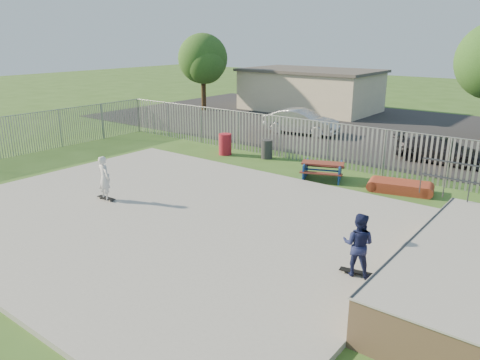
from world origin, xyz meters
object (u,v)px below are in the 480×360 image
Objects in this scene: picnic_table at (322,171)px; trash_bin_red at (225,144)px; skater_white at (105,178)px; car_dark at (440,150)px; skater_navy at (358,244)px; tree_left at (203,59)px; car_silver at (301,122)px; funbox at (400,187)px; trash_bin_grey at (267,149)px.

trash_bin_red is (-5.87, 0.77, 0.16)m from picnic_table.
skater_white is (1.24, -8.09, 0.41)m from trash_bin_red.
picnic_table is 0.51× the size of car_dark.
skater_navy and skater_white have the same top height.
tree_left reaches higher than skater_navy.
funbox is at bearing -137.55° from car_silver.
trash_bin_grey is (2.06, 0.67, -0.07)m from trash_bin_red.
car_dark is at bearing -112.38° from skater_white.
tree_left is at bearing 74.51° from car_dark.
car_silver is 1.07× the size of car_dark.
trash_bin_grey is (-3.80, 1.44, 0.09)m from picnic_table.
trash_bin_red is at bearing -162.08° from trash_bin_grey.
picnic_table is 4.07m from trash_bin_grey.
car_dark is 20.46m from tree_left.
trash_bin_red is 13.06m from skater_navy.
skater_white is at bearing -81.29° from trash_bin_red.
tree_left reaches higher than picnic_table.
car_dark is (8.52, -1.70, -0.13)m from car_silver.
picnic_table is at bearing -20.69° from trash_bin_grey.
skater_navy is at bearing -78.14° from picnic_table.
car_silver is at bearing -17.22° from tree_left.
car_silver is at bearing 105.56° from trash_bin_grey.
trash_bin_grey is at bearing -36.71° from tree_left.
funbox is 7.01m from trash_bin_grey.
skater_navy is (1.65, -12.71, 0.32)m from car_dark.
trash_bin_grey is 0.22× the size of car_dark.
skater_white is (-4.63, -7.32, 0.57)m from picnic_table.
funbox is at bearing -179.78° from car_dark.
trash_bin_red is at bearing 118.62° from car_dark.
trash_bin_grey is 8.10m from car_dark.
picnic_table is 0.97× the size of funbox.
picnic_table is at bearing 173.29° from funbox.
trash_bin_red reaches higher than picnic_table.
funbox is 11.18m from car_silver.
skater_navy is at bearing -173.45° from car_dark.
tree_left is 3.73× the size of skater_navy.
funbox is 2.41× the size of trash_bin_grey.
funbox is 0.53× the size of car_dark.
trash_bin_grey is (-6.93, 1.05, 0.25)m from funbox.
skater_navy is (4.68, -6.92, 0.57)m from picnic_table.
tree_left is at bearing 138.01° from funbox.
tree_left is at bearing 136.37° from trash_bin_red.
trash_bin_red is at bearing 168.72° from car_silver.
picnic_table is at bearing -67.01° from skater_navy.
skater_white reaches higher than car_silver.
car_dark reaches higher than trash_bin_red.
funbox is at bearing -8.59° from trash_bin_grey.
funbox is 5.42m from car_dark.
tree_left reaches higher than car_dark.
skater_white is (-9.30, -0.40, 0.00)m from skater_navy.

